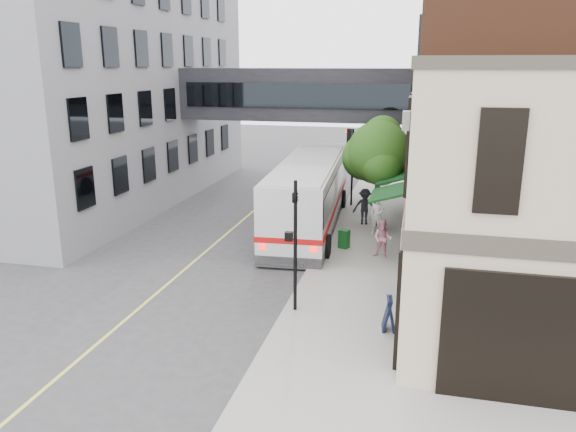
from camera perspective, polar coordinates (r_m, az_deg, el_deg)
The scene contains 16 objects.
ground at distance 17.86m, azimuth -2.02°, elevation -12.37°, with size 120.00×120.00×0.00m, color #38383A.
sidewalk_main at distance 30.45m, azimuth 8.69°, elevation -0.55°, with size 4.00×60.00×0.15m, color gray.
brick_building at distance 30.79m, azimuth 24.67°, elevation 11.51°, with size 13.76×18.00×14.00m.
opposite_building at distance 37.82m, azimuth -21.27°, elevation 12.32°, with size 14.00×24.00×14.00m, color gray.
skyway_bridge at distance 34.07m, azimuth 1.16°, elevation 12.27°, with size 14.00×3.18×3.00m.
traffic_signal_near at distance 18.45m, azimuth 0.66°, elevation -1.43°, with size 0.44×0.22×4.60m.
traffic_signal_far at distance 32.86m, azimuth 6.35°, elevation 6.52°, with size 0.53×0.28×4.50m.
street_sign_pole at distance 23.45m, azimuth 3.43°, elevation -0.48°, with size 0.08×0.75×3.00m.
street_tree at distance 28.86m, azimuth 9.24°, elevation 6.36°, with size 3.80×3.20×5.60m.
lane_marking at distance 28.14m, azimuth -6.41°, elevation -1.94°, with size 0.12×40.00×0.01m, color #D8CC4C.
bus at distance 28.78m, azimuth 2.18°, elevation 2.53°, with size 3.77×13.05×3.47m.
pedestrian_a at distance 27.81m, azimuth 9.04°, elevation 0.08°, with size 0.68×0.45×1.88m, color white.
pedestrian_b at distance 24.47m, azimuth 9.61°, elevation -2.28°, with size 0.82×0.64×1.69m, color pink.
pedestrian_c at distance 29.39m, azimuth 7.80°, elevation 0.96°, with size 1.22×0.70×1.88m, color black.
newspaper_box at distance 25.62m, azimuth 5.71°, elevation -2.32°, with size 0.43×0.38×0.85m, color #13531B.
sandwich_board at distance 18.14m, azimuth 10.22°, elevation -9.76°, with size 0.39×0.60×1.07m, color black.
Camera 1 is at (4.29, -15.23, 8.29)m, focal length 35.00 mm.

